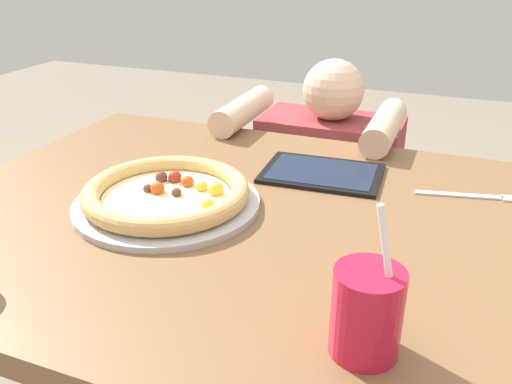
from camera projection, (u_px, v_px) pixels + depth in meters
name	position (u px, v px, depth m)	size (l,w,h in m)	color
dining_table	(246.00, 268.00, 1.00)	(1.15, 0.88, 0.75)	brown
pizza_near	(167.00, 195.00, 0.97)	(0.34, 0.34, 0.05)	#B7B7BC
drink_cup_colored	(367.00, 312.00, 0.61)	(0.08, 0.08, 0.19)	red
fork	(476.00, 196.00, 1.01)	(0.20, 0.06, 0.00)	silver
tablet	(322.00, 173.00, 1.11)	(0.25, 0.18, 0.01)	black
diner_seated	(325.00, 219.00, 1.70)	(0.44, 0.53, 0.89)	#333847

